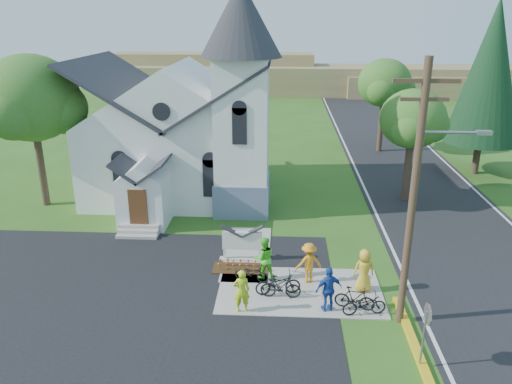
# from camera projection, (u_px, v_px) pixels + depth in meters

# --- Properties ---
(ground) EXTENTS (120.00, 120.00, 0.00)m
(ground) POSITION_uv_depth(u_px,v_px,m) (265.00, 296.00, 21.07)
(ground) COLOR #305A19
(ground) RESTS_ON ground
(parking_lot) EXTENTS (20.00, 16.00, 0.02)m
(parking_lot) POSITION_uv_depth(u_px,v_px,m) (84.00, 318.00, 19.54)
(parking_lot) COLOR black
(parking_lot) RESTS_ON ground
(road) EXTENTS (8.00, 90.00, 0.02)m
(road) POSITION_uv_depth(u_px,v_px,m) (416.00, 185.00, 34.65)
(road) COLOR black
(road) RESTS_ON ground
(sidewalk) EXTENTS (7.00, 4.00, 0.05)m
(sidewalk) POSITION_uv_depth(u_px,v_px,m) (300.00, 291.00, 21.46)
(sidewalk) COLOR #9B968C
(sidewalk) RESTS_ON ground
(church) EXTENTS (12.35, 12.00, 13.00)m
(church) POSITION_uv_depth(u_px,v_px,m) (185.00, 115.00, 31.29)
(church) COLOR white
(church) RESTS_ON ground
(church_sign) EXTENTS (2.20, 0.40, 1.70)m
(church_sign) POSITION_uv_depth(u_px,v_px,m) (242.00, 241.00, 23.79)
(church_sign) COLOR #9B968C
(church_sign) RESTS_ON ground
(flower_bed) EXTENTS (2.60, 1.10, 0.07)m
(flower_bed) POSITION_uv_depth(u_px,v_px,m) (241.00, 269.00, 23.28)
(flower_bed) COLOR #351C0E
(flower_bed) RESTS_ON ground
(utility_pole) EXTENTS (3.45, 0.28, 10.00)m
(utility_pole) POSITION_uv_depth(u_px,v_px,m) (416.00, 190.00, 17.56)
(utility_pole) COLOR #433021
(utility_pole) RESTS_ON ground
(stop_sign) EXTENTS (0.11, 0.76, 2.48)m
(stop_sign) POSITION_uv_depth(u_px,v_px,m) (426.00, 323.00, 16.25)
(stop_sign) COLOR gray
(stop_sign) RESTS_ON ground
(tree_lot_corner) EXTENTS (5.60, 5.60, 9.15)m
(tree_lot_corner) POSITION_uv_depth(u_px,v_px,m) (31.00, 98.00, 28.93)
(tree_lot_corner) COLOR #33231B
(tree_lot_corner) RESTS_ON ground
(tree_road_near) EXTENTS (4.00, 4.00, 7.05)m
(tree_road_near) POSITION_uv_depth(u_px,v_px,m) (413.00, 119.00, 30.15)
(tree_road_near) COLOR #33231B
(tree_road_near) RESTS_ON ground
(tree_road_mid) EXTENTS (4.40, 4.40, 7.80)m
(tree_road_mid) POSITION_uv_depth(u_px,v_px,m) (384.00, 83.00, 41.20)
(tree_road_mid) COLOR #33231B
(tree_road_mid) RESTS_ON ground
(conifer) EXTENTS (5.20, 5.20, 12.40)m
(conifer) POSITION_uv_depth(u_px,v_px,m) (490.00, 72.00, 34.72)
(conifer) COLOR #33231B
(conifer) RESTS_ON ground
(distant_hills) EXTENTS (61.00, 10.00, 5.60)m
(distant_hills) POSITION_uv_depth(u_px,v_px,m) (302.00, 79.00, 73.08)
(distant_hills) COLOR olive
(distant_hills) RESTS_ON ground
(cyclist_0) EXTENTS (0.75, 0.58, 1.83)m
(cyclist_0) POSITION_uv_depth(u_px,v_px,m) (242.00, 291.00, 19.66)
(cyclist_0) COLOR #BCDE1A
(cyclist_0) RESTS_ON sidewalk
(bike_0) EXTENTS (1.62, 0.85, 0.81)m
(bike_0) POSITION_uv_depth(u_px,v_px,m) (252.00, 273.00, 22.04)
(bike_0) COLOR black
(bike_0) RESTS_ON sidewalk
(cyclist_1) EXTENTS (1.10, 0.94, 1.95)m
(cyclist_1) POSITION_uv_depth(u_px,v_px,m) (264.00, 258.00, 22.17)
(cyclist_1) COLOR #48D928
(cyclist_1) RESTS_ON sidewalk
(bike_1) EXTENTS (1.72, 0.54, 1.02)m
(bike_1) POSITION_uv_depth(u_px,v_px,m) (281.00, 287.00, 20.73)
(bike_1) COLOR black
(bike_1) RESTS_ON sidewalk
(cyclist_2) EXTENTS (1.21, 0.82, 1.90)m
(cyclist_2) POSITION_uv_depth(u_px,v_px,m) (329.00, 289.00, 19.71)
(cyclist_2) COLOR #2145A9
(cyclist_2) RESTS_ON sidewalk
(bike_2) EXTENTS (2.02, 1.03, 1.01)m
(bike_2) POSITION_uv_depth(u_px,v_px,m) (278.00, 283.00, 21.00)
(bike_2) COLOR black
(bike_2) RESTS_ON sidewalk
(cyclist_3) EXTENTS (1.34, 0.99, 1.85)m
(cyclist_3) POSITION_uv_depth(u_px,v_px,m) (309.00, 263.00, 21.84)
(cyclist_3) COLOR orange
(cyclist_3) RESTS_ON sidewalk
(bike_3) EXTENTS (1.68, 0.83, 0.97)m
(bike_3) POSITION_uv_depth(u_px,v_px,m) (355.00, 298.00, 19.94)
(bike_3) COLOR black
(bike_3) RESTS_ON sidewalk
(cyclist_4) EXTENTS (1.02, 0.76, 1.91)m
(cyclist_4) POSITION_uv_depth(u_px,v_px,m) (364.00, 270.00, 21.14)
(cyclist_4) COLOR gold
(cyclist_4) RESTS_ON sidewalk
(bike_4) EXTENTS (1.83, 0.90, 0.92)m
(bike_4) POSITION_uv_depth(u_px,v_px,m) (364.00, 304.00, 19.57)
(bike_4) COLOR black
(bike_4) RESTS_ON sidewalk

